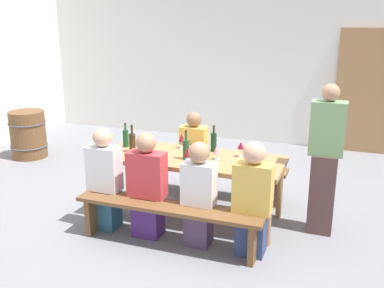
{
  "coord_description": "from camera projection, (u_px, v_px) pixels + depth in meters",
  "views": [
    {
      "loc": [
        1.64,
        -4.48,
        2.28
      ],
      "look_at": [
        0.0,
        0.0,
        0.9
      ],
      "focal_mm": 41.31,
      "sensor_mm": 36.0,
      "label": 1
    }
  ],
  "objects": [
    {
      "name": "wooden_door",
      "position": [
        363.0,
        92.0,
        7.47
      ],
      "size": [
        0.9,
        0.06,
        2.1
      ],
      "primitive_type": "cube",
      "color": "#9E7247",
      "rests_on": "ground"
    },
    {
      "name": "seated_guest_near_0",
      "position": [
        105.0,
        181.0,
        4.82
      ],
      "size": [
        0.35,
        0.24,
        1.15
      ],
      "rotation": [
        0.0,
        0.0,
        1.57
      ],
      "color": "#27576D",
      "rests_on": "ground"
    },
    {
      "name": "standing_host",
      "position": [
        325.0,
        163.0,
        4.67
      ],
      "size": [
        0.35,
        0.24,
        1.63
      ],
      "rotation": [
        0.0,
        0.0,
        3.14
      ],
      "color": "#503735",
      "rests_on": "ground"
    },
    {
      "name": "wine_glass_1",
      "position": [
        187.0,
        153.0,
        4.72
      ],
      "size": [
        0.07,
        0.07,
        0.19
      ],
      "color": "silver",
      "rests_on": "tasting_table"
    },
    {
      "name": "wine_bottle_0",
      "position": [
        132.0,
        142.0,
        5.14
      ],
      "size": [
        0.08,
        0.08,
        0.33
      ],
      "color": "#332814",
      "rests_on": "tasting_table"
    },
    {
      "name": "wine_glass_2",
      "position": [
        217.0,
        150.0,
        4.88
      ],
      "size": [
        0.07,
        0.07,
        0.16
      ],
      "color": "silver",
      "rests_on": "tasting_table"
    },
    {
      "name": "seated_guest_near_1",
      "position": [
        147.0,
        188.0,
        4.65
      ],
      "size": [
        0.4,
        0.24,
        1.14
      ],
      "rotation": [
        0.0,
        0.0,
        1.57
      ],
      "color": "#46266C",
      "rests_on": "ground"
    },
    {
      "name": "back_wall",
      "position": [
        260.0,
        55.0,
        8.04
      ],
      "size": [
        14.0,
        0.2,
        3.2
      ],
      "primitive_type": "cube",
      "color": "silver",
      "rests_on": "ground"
    },
    {
      "name": "wine_bottle_1",
      "position": [
        214.0,
        142.0,
        5.18
      ],
      "size": [
        0.07,
        0.07,
        0.31
      ],
      "color": "#143319",
      "rests_on": "tasting_table"
    },
    {
      "name": "wine_bottle_3",
      "position": [
        186.0,
        149.0,
        4.88
      ],
      "size": [
        0.07,
        0.07,
        0.33
      ],
      "color": "#234C2D",
      "rests_on": "tasting_table"
    },
    {
      "name": "wine_bottle_4",
      "position": [
        249.0,
        161.0,
        4.5
      ],
      "size": [
        0.06,
        0.06,
        0.31
      ],
      "color": "#194723",
      "rests_on": "tasting_table"
    },
    {
      "name": "seated_guest_far_0",
      "position": [
        194.0,
        158.0,
        5.63
      ],
      "size": [
        0.33,
        0.24,
        1.14
      ],
      "rotation": [
        0.0,
        0.0,
        -1.57
      ],
      "color": "#4A2748",
      "rests_on": "ground"
    },
    {
      "name": "bench_far",
      "position": [
        211.0,
        170.0,
        5.76
      ],
      "size": [
        1.97,
        0.3,
        0.45
      ],
      "color": "brown",
      "rests_on": "ground"
    },
    {
      "name": "bench_near",
      "position": [
        168.0,
        214.0,
        4.47
      ],
      "size": [
        1.97,
        0.3,
        0.45
      ],
      "color": "brown",
      "rests_on": "ground"
    },
    {
      "name": "wine_glass_3",
      "position": [
        182.0,
        138.0,
        5.29
      ],
      "size": [
        0.07,
        0.07,
        0.18
      ],
      "color": "silver",
      "rests_on": "tasting_table"
    },
    {
      "name": "ground_plane",
      "position": [
        192.0,
        217.0,
        5.21
      ],
      "size": [
        24.0,
        24.0,
        0.0
      ],
      "primitive_type": "plane",
      "color": "slate"
    },
    {
      "name": "wine_bottle_2",
      "position": [
        126.0,
        138.0,
        5.36
      ],
      "size": [
        0.07,
        0.07,
        0.3
      ],
      "color": "#194723",
      "rests_on": "tasting_table"
    },
    {
      "name": "wine_glass_0",
      "position": [
        241.0,
        146.0,
        4.97
      ],
      "size": [
        0.08,
        0.08,
        0.18
      ],
      "color": "silver",
      "rests_on": "tasting_table"
    },
    {
      "name": "seated_guest_near_2",
      "position": [
        199.0,
        196.0,
        4.46
      ],
      "size": [
        0.33,
        0.24,
        1.1
      ],
      "rotation": [
        0.0,
        0.0,
        1.57
      ],
      "color": "#4E3A58",
      "rests_on": "ground"
    },
    {
      "name": "seated_guest_near_3",
      "position": [
        252.0,
        201.0,
        4.28
      ],
      "size": [
        0.37,
        0.24,
        1.16
      ],
      "rotation": [
        0.0,
        0.0,
        1.57
      ],
      "color": "navy",
      "rests_on": "ground"
    },
    {
      "name": "wine_barrel",
      "position": [
        28.0,
        134.0,
        7.35
      ],
      "size": [
        0.61,
        0.61,
        0.78
      ],
      "color": "brown",
      "rests_on": "ground"
    },
    {
      "name": "tasting_table",
      "position": [
        192.0,
        163.0,
        5.03
      ],
      "size": [
        2.07,
        0.83,
        0.75
      ],
      "color": "#9E7247",
      "rests_on": "ground"
    }
  ]
}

